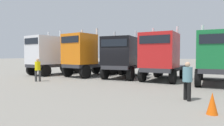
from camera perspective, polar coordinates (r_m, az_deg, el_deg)
The scene contains 9 objects.
ground at distance 15.63m, azimuth 0.81°, elevation -4.91°, with size 200.00×200.00×0.00m, color gray.
semi_truck_white at distance 20.70m, azimuth -17.55°, elevation 2.13°, with size 3.74×6.76×4.35m.
semi_truck_orange at distance 18.34m, azimuth -7.60°, elevation 2.22°, with size 3.73×6.58×4.37m.
semi_truck_black at distance 16.77m, azimuth 3.05°, elevation 1.67°, with size 2.70×6.26×4.00m.
semi_truck_red at distance 15.47m, azimuth 13.91°, elevation 1.86°, with size 3.01×6.10×4.13m.
semi_truck_green at distance 14.53m, azimuth 27.90°, elevation 1.29°, with size 2.65×6.43×3.99m.
visitor_in_hivis at distance 15.78m, azimuth -20.40°, elevation -1.39°, with size 0.54×0.54×1.70m.
visitor_with_camera at distance 9.17m, azimuth 20.67°, elevation -4.08°, with size 0.56×0.56×1.66m.
traffic_cone_near at distance 7.43m, azimuth 26.64°, elevation -10.26°, with size 0.36×0.36×0.73m, color #F2590C.
Camera 1 is at (6.32, -14.16, 1.94)m, focal length 32.12 mm.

